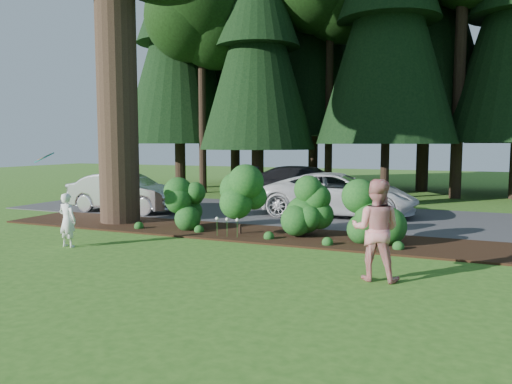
# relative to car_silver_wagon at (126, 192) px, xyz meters

# --- Properties ---
(ground) EXTENTS (80.00, 80.00, 0.00)m
(ground) POSITION_rel_car_silver_wagon_xyz_m (5.97, -5.45, -0.74)
(ground) COLOR #2C5C1A
(ground) RESTS_ON ground
(mulch_bed) EXTENTS (16.00, 2.50, 0.05)m
(mulch_bed) POSITION_rel_car_silver_wagon_xyz_m (5.97, -2.20, -0.71)
(mulch_bed) COLOR black
(mulch_bed) RESTS_ON ground
(driveway) EXTENTS (22.00, 6.00, 0.03)m
(driveway) POSITION_rel_car_silver_wagon_xyz_m (5.97, 2.05, -0.72)
(driveway) COLOR #38383A
(driveway) RESTS_ON ground
(shrub_row) EXTENTS (6.53, 1.60, 1.61)m
(shrub_row) POSITION_rel_car_silver_wagon_xyz_m (6.74, -2.31, 0.07)
(shrub_row) COLOR #164718
(shrub_row) RESTS_ON ground
(lily_cluster) EXTENTS (0.69, 0.09, 0.57)m
(lily_cluster) POSITION_rel_car_silver_wagon_xyz_m (5.67, -3.05, -0.24)
(lily_cluster) COLOR #164718
(lily_cluster) RESTS_ON ground
(tree_wall) EXTENTS (25.66, 12.15, 17.09)m
(tree_wall) POSITION_rel_car_silver_wagon_xyz_m (6.22, 10.92, 8.77)
(tree_wall) COLOR black
(tree_wall) RESTS_ON ground
(car_silver_wagon) EXTENTS (4.36, 1.67, 1.42)m
(car_silver_wagon) POSITION_rel_car_silver_wagon_xyz_m (0.00, 0.00, 0.00)
(car_silver_wagon) COLOR silver
(car_silver_wagon) RESTS_ON driveway
(car_white_suv) EXTENTS (5.57, 2.98, 1.49)m
(car_white_suv) POSITION_rel_car_silver_wagon_xyz_m (7.41, 2.12, 0.04)
(car_white_suv) COLOR silver
(car_white_suv) RESTS_ON driveway
(car_dark_suv) EXTENTS (5.68, 2.83, 1.58)m
(car_dark_suv) POSITION_rel_car_silver_wagon_xyz_m (5.64, 4.35, 0.08)
(car_dark_suv) COLOR black
(car_dark_suv) RESTS_ON driveway
(child) EXTENTS (0.49, 0.32, 1.33)m
(child) POSITION_rel_car_silver_wagon_xyz_m (2.56, -5.56, -0.08)
(child) COLOR white
(child) RESTS_ON ground
(adult) EXTENTS (0.92, 0.72, 1.89)m
(adult) POSITION_rel_car_silver_wagon_xyz_m (10.01, -5.58, 0.20)
(adult) COLOR red
(adult) RESTS_ON ground
(frisbee) EXTENTS (0.57, 0.52, 0.37)m
(frisbee) POSITION_rel_car_silver_wagon_xyz_m (1.54, -5.22, 1.44)
(frisbee) COLOR #177C7E
(frisbee) RESTS_ON ground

